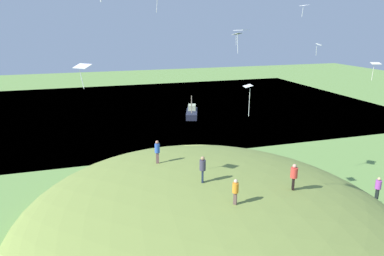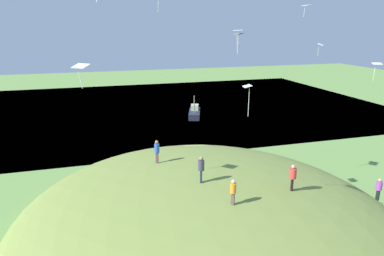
{
  "view_description": "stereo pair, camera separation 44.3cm",
  "coord_description": "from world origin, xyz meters",
  "views": [
    {
      "loc": [
        32.67,
        -10.4,
        13.72
      ],
      "look_at": [
        6.05,
        -2.08,
        5.71
      ],
      "focal_mm": 33.76,
      "sensor_mm": 36.0,
      "label": 1
    },
    {
      "loc": [
        32.8,
        -9.98,
        13.72
      ],
      "look_at": [
        6.05,
        -2.08,
        5.71
      ],
      "focal_mm": 33.76,
      "sensor_mm": 36.0,
      "label": 2
    }
  ],
  "objects": [
    {
      "name": "ground_plane",
      "position": [
        0.0,
        0.0,
        0.0
      ],
      "size": [
        160.0,
        160.0,
        0.0
      ],
      "primitive_type": "plane",
      "color": "#6C9547"
    },
    {
      "name": "kite_10",
      "position": [
        -7.28,
        7.65,
        12.65
      ],
      "size": [
        1.31,
        1.42,
        1.37
      ],
      "color": "silver"
    },
    {
      "name": "kite_1",
      "position": [
        10.29,
        0.66,
        9.45
      ],
      "size": [
        0.84,
        0.64,
        2.26
      ],
      "color": "white"
    },
    {
      "name": "kite_11",
      "position": [
        2.93,
        11.45,
        11.86
      ],
      "size": [
        0.86,
        0.86,
        1.17
      ],
      "color": "white"
    },
    {
      "name": "kite_4",
      "position": [
        10.15,
        11.44,
        10.76
      ],
      "size": [
        0.7,
        0.83,
        1.41
      ],
      "color": "silver"
    },
    {
      "name": "person_walking_path",
      "position": [
        14.14,
        2.27,
        4.48
      ],
      "size": [
        0.6,
        0.6,
        1.77
      ],
      "rotation": [
        0.0,
        0.0,
        5.87
      ],
      "color": "black",
      "rests_on": "grass_hill"
    },
    {
      "name": "person_on_hilltop",
      "position": [
        15.21,
        -2.3,
        4.58
      ],
      "size": [
        0.51,
        0.51,
        1.59
      ],
      "rotation": [
        0.0,
        0.0,
        0.75
      ],
      "color": "brown",
      "rests_on": "grass_hill"
    },
    {
      "name": "kite_12",
      "position": [
        11.66,
        -10.2,
        11.45
      ],
      "size": [
        1.07,
        1.08,
        1.43
      ],
      "color": "white"
    },
    {
      "name": "person_with_child",
      "position": [
        7.06,
        -5.18,
        4.59
      ],
      "size": [
        0.49,
        0.49,
        1.84
      ],
      "rotation": [
        0.0,
        0.0,
        4.38
      ],
      "color": "brown",
      "rests_on": "grass_hill"
    },
    {
      "name": "grass_hill",
      "position": [
        11.83,
        -2.65,
        0.0
      ],
      "size": [
        29.87,
        27.04,
        7.35
      ],
      "primitive_type": "ellipsoid",
      "color": "olive",
      "rests_on": "ground_plane"
    },
    {
      "name": "kite_5",
      "position": [
        1.84,
        10.29,
        15.41
      ],
      "size": [
        0.87,
        0.63,
        1.08
      ],
      "color": "white"
    },
    {
      "name": "boat_on_lake",
      "position": [
        -19.1,
        5.76,
        0.6
      ],
      "size": [
        5.54,
        3.25,
        3.55
      ],
      "rotation": [
        0.0,
        0.0,
        2.81
      ],
      "color": "#212536",
      "rests_on": "lake_water"
    },
    {
      "name": "person_near_shore",
      "position": [
        11.95,
        -3.2,
        4.83
      ],
      "size": [
        0.54,
        0.54,
        1.83
      ],
      "rotation": [
        0.0,
        0.0,
        5.88
      ],
      "color": "#1E2942",
      "rests_on": "grass_hill"
    },
    {
      "name": "lake_water",
      "position": [
        -27.61,
        0.0,
        -0.2
      ],
      "size": [
        49.46,
        80.0,
        0.4
      ],
      "primitive_type": "cube",
      "color": "#476C91",
      "rests_on": "ground_plane"
    },
    {
      "name": "kite_8",
      "position": [
        8.35,
        0.89,
        13.28
      ],
      "size": [
        1.3,
        1.35,
        1.7
      ],
      "color": "white"
    },
    {
      "name": "person_watching_kites",
      "position": [
        13.38,
        10.13,
        2.22
      ],
      "size": [
        0.55,
        0.55,
        1.74
      ],
      "rotation": [
        0.0,
        0.0,
        3.49
      ],
      "color": "black",
      "rests_on": "grass_hill"
    }
  ]
}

